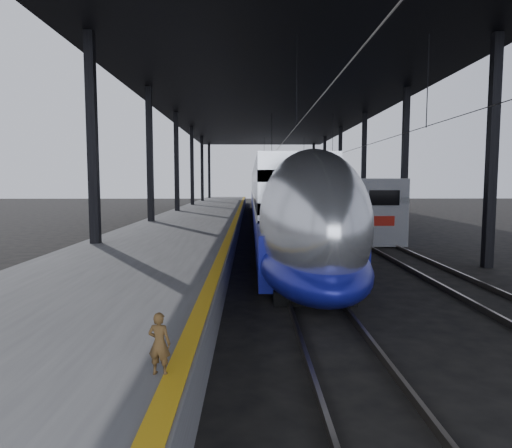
{
  "coord_description": "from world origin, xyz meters",
  "views": [
    {
      "loc": [
        0.22,
        -12.7,
        3.38
      ],
      "look_at": [
        0.41,
        2.17,
        2.0
      ],
      "focal_mm": 32.0,
      "sensor_mm": 36.0,
      "label": 1
    }
  ],
  "objects": [
    {
      "name": "ground",
      "position": [
        0.0,
        0.0,
        0.0
      ],
      "size": [
        160.0,
        160.0,
        0.0
      ],
      "primitive_type": "plane",
      "color": "black",
      "rests_on": "ground"
    },
    {
      "name": "platform",
      "position": [
        -3.5,
        20.0,
        0.5
      ],
      "size": [
        6.0,
        80.0,
        1.0
      ],
      "primitive_type": "cube",
      "color": "#4C4C4F",
      "rests_on": "ground"
    },
    {
      "name": "yellow_strip",
      "position": [
        -0.7,
        20.0,
        1.0
      ],
      "size": [
        0.3,
        80.0,
        0.01
      ],
      "primitive_type": "cube",
      "color": "gold",
      "rests_on": "platform"
    },
    {
      "name": "rails",
      "position": [
        4.5,
        20.0,
        0.08
      ],
      "size": [
        6.52,
        80.0,
        0.16
      ],
      "color": "slate",
      "rests_on": "ground"
    },
    {
      "name": "canopy",
      "position": [
        1.9,
        20.0,
        9.12
      ],
      "size": [
        18.0,
        75.0,
        9.47
      ],
      "color": "black",
      "rests_on": "ground"
    },
    {
      "name": "tgv_train",
      "position": [
        2.0,
        28.14,
        2.09
      ],
      "size": [
        3.12,
        65.2,
        4.47
      ],
      "color": "#B7BABF",
      "rests_on": "ground"
    },
    {
      "name": "second_train",
      "position": [
        7.0,
        37.53,
        1.8
      ],
      "size": [
        2.58,
        56.05,
        3.55
      ],
      "color": "navy",
      "rests_on": "ground"
    },
    {
      "name": "child",
      "position": [
        -0.9,
        -7.23,
        1.39
      ],
      "size": [
        0.32,
        0.24,
        0.79
      ],
      "primitive_type": "imported",
      "rotation": [
        0.0,
        0.0,
        2.94
      ],
      "color": "#493318",
      "rests_on": "platform"
    }
  ]
}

